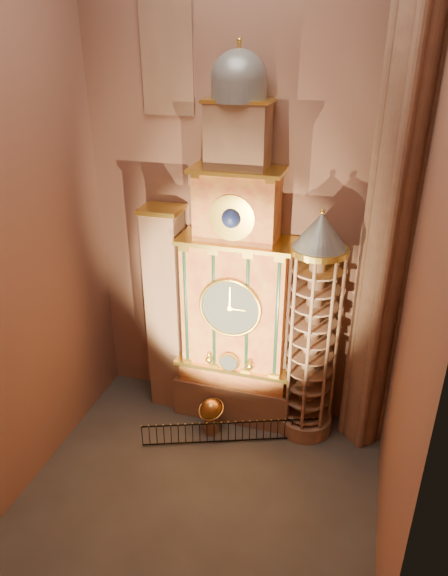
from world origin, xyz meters
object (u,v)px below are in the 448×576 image
(stair_turret, at_px, (312,332))
(iron_railing, at_px, (232,432))
(portrait_tower, at_px, (167,310))
(celestial_globe, at_px, (211,413))
(astronomical_clock, at_px, (236,291))

(stair_turret, xyz_separation_m, iron_railing, (-3.03, -1.97, -4.66))
(portrait_tower, xyz_separation_m, celestial_globe, (2.73, -1.79, -4.07))
(stair_turret, bearing_deg, iron_railing, -147.01)
(portrait_tower, height_order, iron_railing, portrait_tower)
(astronomical_clock, relative_size, stair_turret, 1.55)
(astronomical_clock, relative_size, portrait_tower, 1.64)
(celestial_globe, xyz_separation_m, iron_railing, (1.14, -0.46, -0.47))
(astronomical_clock, bearing_deg, portrait_tower, 179.71)
(celestial_globe, bearing_deg, astronomical_clock, 69.26)
(portrait_tower, distance_m, iron_railing, 6.38)
(celestial_globe, distance_m, iron_railing, 1.31)
(stair_turret, relative_size, iron_railing, 1.42)
(astronomical_clock, xyz_separation_m, portrait_tower, (-3.40, 0.02, -1.53))
(stair_turret, bearing_deg, celestial_globe, -160.14)
(celestial_globe, relative_size, iron_railing, 0.23)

